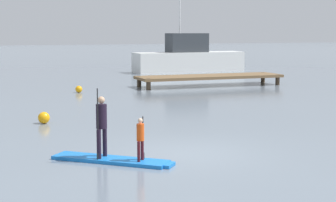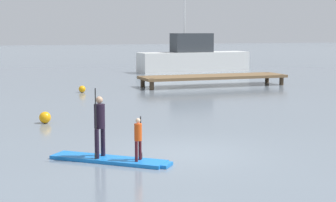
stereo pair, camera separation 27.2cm
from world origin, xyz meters
name	(u,v)px [view 1 (the left image)]	position (x,y,z in m)	size (l,w,h in m)	color
ground_plane	(186,154)	(0.00, 0.00, 0.00)	(240.00, 240.00, 0.00)	slate
paddleboard_near	(113,160)	(-2.31, -0.21, 0.05)	(3.10, 2.77, 0.10)	blue
paddler_adult	(101,122)	(-2.56, -0.01, 1.10)	(0.43, 0.45, 1.98)	black
paddler_child_solo	(141,137)	(-1.65, -0.76, 0.77)	(0.32, 0.34, 1.21)	#4C1419
fishing_boat_white_large	(189,58)	(12.25, 29.68, 1.21)	(9.99, 2.77, 8.77)	silver
floating_dock	(210,77)	(8.91, 17.89, 0.60)	(9.70, 2.53, 0.70)	brown
mooring_buoy_near	(79,89)	(0.08, 16.98, 0.20)	(0.41, 0.41, 0.41)	orange
mooring_buoy_mid	(44,118)	(-3.27, 6.83, 0.23)	(0.46, 0.46, 0.46)	orange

